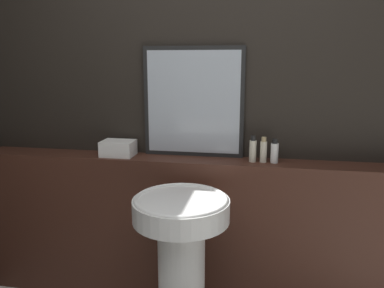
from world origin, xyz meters
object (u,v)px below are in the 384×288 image
at_px(shampoo_bottle, 253,150).
at_px(lotion_bottle, 274,152).
at_px(conditioner_bottle, 263,151).
at_px(pedestal_sink, 181,253).
at_px(towel_stack, 118,148).
at_px(mirror, 193,102).

xyz_separation_m(shampoo_bottle, lotion_bottle, (0.13, 0.00, -0.01)).
relative_size(shampoo_bottle, conditioner_bottle, 1.04).
relative_size(pedestal_sink, conditioner_bottle, 5.70).
distance_m(towel_stack, conditioner_bottle, 0.90).
height_order(mirror, conditioner_bottle, mirror).
height_order(pedestal_sink, towel_stack, towel_stack).
relative_size(pedestal_sink, mirror, 1.28).
relative_size(mirror, shampoo_bottle, 4.29).
distance_m(pedestal_sink, towel_stack, 0.78).
distance_m(shampoo_bottle, conditioner_bottle, 0.06).
xyz_separation_m(pedestal_sink, towel_stack, (-0.49, 0.42, 0.45)).
bearing_deg(conditioner_bottle, mirror, 168.68).
relative_size(shampoo_bottle, lotion_bottle, 1.11).
height_order(pedestal_sink, shampoo_bottle, shampoo_bottle).
bearing_deg(lotion_bottle, towel_stack, -180.00).
height_order(pedestal_sink, lotion_bottle, lotion_bottle).
bearing_deg(towel_stack, mirror, 10.53).
height_order(towel_stack, conditioner_bottle, conditioner_bottle).
height_order(mirror, towel_stack, mirror).
bearing_deg(pedestal_sink, shampoo_bottle, 50.68).
height_order(towel_stack, shampoo_bottle, shampoo_bottle).
distance_m(pedestal_sink, conditioner_bottle, 0.75).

